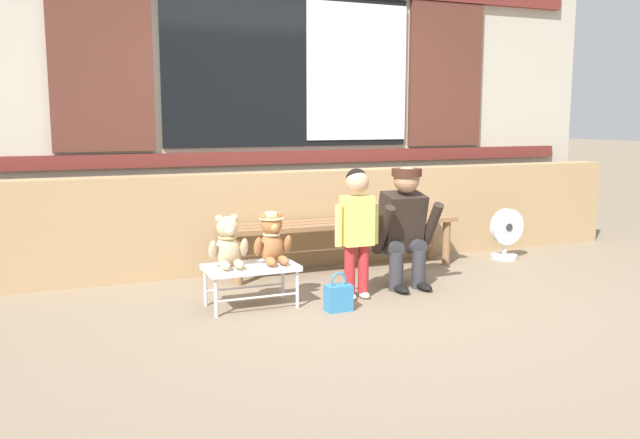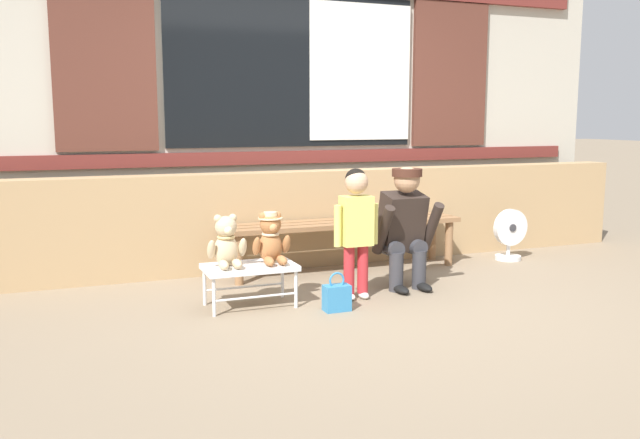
# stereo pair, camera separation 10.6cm
# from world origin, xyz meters

# --- Properties ---
(ground_plane) EXTENTS (60.00, 60.00, 0.00)m
(ground_plane) POSITION_xyz_m (0.00, 0.00, 0.00)
(ground_plane) COLOR #84725B
(brick_low_wall) EXTENTS (6.59, 0.25, 0.85)m
(brick_low_wall) POSITION_xyz_m (0.00, 1.43, 0.42)
(brick_low_wall) COLOR tan
(brick_low_wall) RESTS_ON ground
(shop_facade) EXTENTS (6.73, 0.26, 3.40)m
(shop_facade) POSITION_xyz_m (0.00, 1.94, 1.71)
(shop_facade) COLOR #B7B2A3
(shop_facade) RESTS_ON ground
(wooden_bench_long) EXTENTS (2.10, 0.40, 0.44)m
(wooden_bench_long) POSITION_xyz_m (0.17, 1.06, 0.37)
(wooden_bench_long) COLOR #8E6642
(wooden_bench_long) RESTS_ON ground
(small_display_bench) EXTENTS (0.64, 0.36, 0.30)m
(small_display_bench) POSITION_xyz_m (-0.89, 0.28, 0.27)
(small_display_bench) COLOR silver
(small_display_bench) RESTS_ON ground
(teddy_bear_plain) EXTENTS (0.28, 0.26, 0.36)m
(teddy_bear_plain) POSITION_xyz_m (-1.05, 0.28, 0.46)
(teddy_bear_plain) COLOR #CCB289
(teddy_bear_plain) RESTS_ON small_display_bench
(teddy_bear_with_hat) EXTENTS (0.28, 0.27, 0.36)m
(teddy_bear_with_hat) POSITION_xyz_m (-0.73, 0.28, 0.47)
(teddy_bear_with_hat) COLOR #A86B3D
(teddy_bear_with_hat) RESTS_ON small_display_bench
(child_standing) EXTENTS (0.35, 0.18, 0.96)m
(child_standing) POSITION_xyz_m (-0.11, 0.20, 0.59)
(child_standing) COLOR #B7282D
(child_standing) RESTS_ON ground
(adult_crouching) EXTENTS (0.50, 0.49, 0.95)m
(adult_crouching) POSITION_xyz_m (0.38, 0.37, 0.48)
(adult_crouching) COLOR #333338
(adult_crouching) RESTS_ON ground
(handbag_on_ground) EXTENTS (0.18, 0.11, 0.27)m
(handbag_on_ground) POSITION_xyz_m (-0.36, -0.04, 0.10)
(handbag_on_ground) COLOR teal
(handbag_on_ground) RESTS_ON ground
(floor_fan) EXTENTS (0.34, 0.24, 0.48)m
(floor_fan) POSITION_xyz_m (1.80, 0.91, 0.24)
(floor_fan) COLOR silver
(floor_fan) RESTS_ON ground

